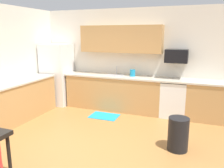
# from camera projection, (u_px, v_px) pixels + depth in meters

# --- Properties ---
(ground_plane) EXTENTS (12.00, 12.00, 0.00)m
(ground_plane) POSITION_uv_depth(u_px,v_px,m) (92.00, 149.00, 4.13)
(ground_plane) COLOR #9E6B38
(wall_back) EXTENTS (5.80, 0.10, 2.70)m
(wall_back) POSITION_uv_depth(u_px,v_px,m) (134.00, 59.00, 6.26)
(wall_back) COLOR silver
(wall_back) RESTS_ON ground
(cabinet_run_back) EXTENTS (2.60, 0.60, 0.90)m
(cabinet_run_back) POSITION_uv_depth(u_px,v_px,m) (114.00, 93.00, 6.29)
(cabinet_run_back) COLOR tan
(cabinet_run_back) RESTS_ON ground
(cabinet_run_back_right) EXTENTS (0.95, 0.60, 0.90)m
(cabinet_run_back_right) POSITION_uv_depth(u_px,v_px,m) (207.00, 102.00, 5.46)
(cabinet_run_back_right) COLOR tan
(cabinet_run_back_right) RESTS_ON ground
(cabinet_run_left) EXTENTS (0.60, 2.00, 0.90)m
(cabinet_run_left) POSITION_uv_depth(u_px,v_px,m) (20.00, 101.00, 5.56)
(cabinet_run_left) COLOR tan
(cabinet_run_left) RESTS_ON ground
(countertop_back) EXTENTS (4.80, 0.64, 0.04)m
(countertop_back) POSITION_uv_depth(u_px,v_px,m) (130.00, 77.00, 6.03)
(countertop_back) COLOR beige
(countertop_back) RESTS_ON cabinet_run_back
(countertop_left) EXTENTS (0.64, 2.00, 0.04)m
(countertop_left) POSITION_uv_depth(u_px,v_px,m) (19.00, 82.00, 5.46)
(countertop_left) COLOR beige
(countertop_left) RESTS_ON cabinet_run_left
(upper_cabinets_back) EXTENTS (2.20, 0.34, 0.70)m
(upper_cabinets_back) POSITION_uv_depth(u_px,v_px,m) (121.00, 39.00, 6.04)
(upper_cabinets_back) COLOR tan
(refrigerator) EXTENTS (0.76, 0.70, 1.75)m
(refrigerator) POSITION_uv_depth(u_px,v_px,m) (57.00, 74.00, 6.73)
(refrigerator) COLOR white
(refrigerator) RESTS_ON ground
(oven_range) EXTENTS (0.60, 0.60, 0.91)m
(oven_range) POSITION_uv_depth(u_px,v_px,m) (174.00, 98.00, 5.73)
(oven_range) COLOR white
(oven_range) RESTS_ON ground
(microwave) EXTENTS (0.54, 0.36, 0.32)m
(microwave) POSITION_uv_depth(u_px,v_px,m) (177.00, 56.00, 5.60)
(microwave) COLOR black
(sink_basin) EXTENTS (0.48, 0.40, 0.14)m
(sink_basin) POSITION_uv_depth(u_px,v_px,m) (114.00, 78.00, 6.19)
(sink_basin) COLOR #A5A8AD
(sink_basin) RESTS_ON countertop_back
(sink_faucet) EXTENTS (0.02, 0.02, 0.24)m
(sink_faucet) POSITION_uv_depth(u_px,v_px,m) (117.00, 71.00, 6.32)
(sink_faucet) COLOR #B2B5BA
(sink_faucet) RESTS_ON countertop_back
(trash_bin) EXTENTS (0.36, 0.36, 0.60)m
(trash_bin) POSITION_uv_depth(u_px,v_px,m) (178.00, 134.00, 4.06)
(trash_bin) COLOR black
(trash_bin) RESTS_ON ground
(floor_mat) EXTENTS (0.70, 0.50, 0.01)m
(floor_mat) POSITION_uv_depth(u_px,v_px,m) (104.00, 116.00, 5.79)
(floor_mat) COLOR #198CBF
(floor_mat) RESTS_ON ground
(kettle) EXTENTS (0.14, 0.14, 0.20)m
(kettle) POSITION_uv_depth(u_px,v_px,m) (133.00, 73.00, 6.03)
(kettle) COLOR #198CBF
(kettle) RESTS_ON countertop_back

